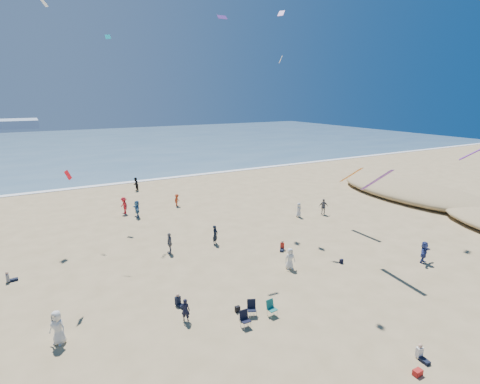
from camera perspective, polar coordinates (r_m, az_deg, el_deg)
ground at (r=20.42m, az=6.85°, el=-25.54°), size 220.00×220.00×0.00m
ocean at (r=108.61m, az=-24.38°, el=6.38°), size 220.00×100.00×0.06m
surf_line at (r=59.64m, az=-19.55°, el=1.06°), size 220.00×1.20×0.08m
standing_flyers at (r=33.91m, az=-3.38°, el=-6.55°), size 29.08×48.01×1.94m
seated_group at (r=24.76m, az=3.06°, el=-16.31°), size 22.21×25.91×0.84m
chair_cluster at (r=23.56m, az=2.57°, el=-17.83°), size 2.63×1.50×1.00m
white_tote at (r=23.67m, az=0.32°, el=-18.50°), size 0.35×0.20×0.40m
black_backpack at (r=24.41m, az=-0.39°, el=-17.41°), size 0.30×0.22×0.38m
cooler at (r=21.78m, az=25.44°, el=-23.59°), size 0.45×0.30×0.30m
navy_bag at (r=31.61m, az=15.19°, el=-10.15°), size 0.28×0.18×0.34m
kites_aloft at (r=31.12m, az=5.99°, el=17.24°), size 42.83×39.36×28.65m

